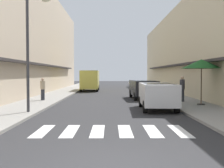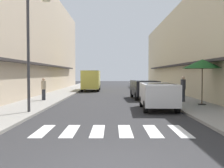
# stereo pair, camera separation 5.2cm
# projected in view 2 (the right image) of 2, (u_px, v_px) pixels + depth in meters

# --- Properties ---
(ground_plane) EXTENTS (105.11, 105.11, 0.00)m
(ground_plane) POSITION_uv_depth(u_px,v_px,m) (111.00, 96.00, 24.94)
(ground_plane) COLOR #2B2B2D
(sidewalk_left) EXTENTS (2.77, 66.89, 0.12)m
(sidewalk_left) POSITION_uv_depth(u_px,v_px,m) (55.00, 95.00, 24.92)
(sidewalk_left) COLOR gray
(sidewalk_left) RESTS_ON ground_plane
(sidewalk_right) EXTENTS (2.77, 66.89, 0.12)m
(sidewalk_right) POSITION_uv_depth(u_px,v_px,m) (167.00, 95.00, 24.95)
(sidewalk_right) COLOR gray
(sidewalk_right) RESTS_ON ground_plane
(building_row_left) EXTENTS (5.50, 45.00, 10.91)m
(building_row_left) POSITION_uv_depth(u_px,v_px,m) (16.00, 37.00, 26.10)
(building_row_left) COLOR #C6B299
(building_row_left) RESTS_ON ground_plane
(building_row_right) EXTENTS (5.50, 45.00, 8.64)m
(building_row_right) POSITION_uv_depth(u_px,v_px,m) (205.00, 49.00, 26.20)
(building_row_right) COLOR beige
(building_row_right) RESTS_ON ground_plane
(crosswalk) EXTENTS (5.20, 2.20, 0.01)m
(crosswalk) POSITION_uv_depth(u_px,v_px,m) (111.00, 131.00, 9.68)
(crosswalk) COLOR silver
(crosswalk) RESTS_ON ground_plane
(parked_car_near) EXTENTS (1.90, 4.11, 1.47)m
(parked_car_near) POSITION_uv_depth(u_px,v_px,m) (157.00, 93.00, 15.37)
(parked_car_near) COLOR silver
(parked_car_near) RESTS_ON ground_plane
(parked_car_mid) EXTENTS (1.96, 4.40, 1.47)m
(parked_car_mid) POSITION_uv_depth(u_px,v_px,m) (143.00, 87.00, 22.12)
(parked_car_mid) COLOR black
(parked_car_mid) RESTS_ON ground_plane
(delivery_van) EXTENTS (2.05, 5.42, 2.37)m
(delivery_van) POSITION_uv_depth(u_px,v_px,m) (90.00, 79.00, 32.54)
(delivery_van) COLOR #D8CC4C
(delivery_van) RESTS_ON ground_plane
(street_lamp) EXTENTS (1.19, 0.28, 5.71)m
(street_lamp) POSITION_uv_depth(u_px,v_px,m) (31.00, 41.00, 13.62)
(street_lamp) COLOR #38383D
(street_lamp) RESTS_ON sidewalk_left
(cafe_umbrella) EXTENTS (2.39, 2.39, 2.75)m
(cafe_umbrella) POSITION_uv_depth(u_px,v_px,m) (201.00, 64.00, 16.82)
(cafe_umbrella) COLOR #262626
(cafe_umbrella) RESTS_ON sidewalk_right
(pedestrian_walking_near) EXTENTS (0.34, 0.34, 1.71)m
(pedestrian_walking_near) POSITION_uv_depth(u_px,v_px,m) (182.00, 88.00, 18.81)
(pedestrian_walking_near) COLOR #282B33
(pedestrian_walking_near) RESTS_ON sidewalk_right
(pedestrian_walking_far) EXTENTS (0.34, 0.34, 1.59)m
(pedestrian_walking_far) POSITION_uv_depth(u_px,v_px,m) (43.00, 88.00, 19.85)
(pedestrian_walking_far) COLOR #282B33
(pedestrian_walking_far) RESTS_ON sidewalk_left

